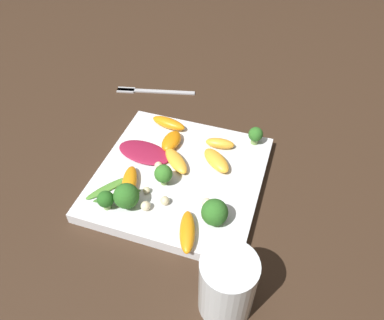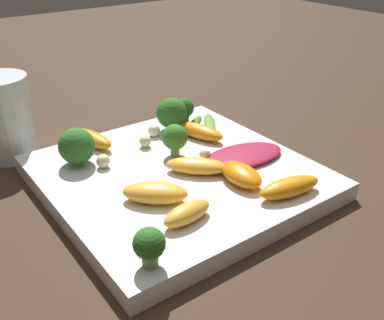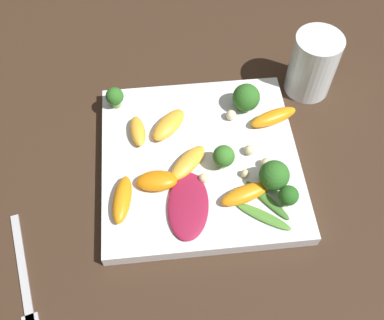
# 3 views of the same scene
# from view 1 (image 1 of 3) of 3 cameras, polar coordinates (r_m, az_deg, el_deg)

# --- Properties ---
(ground_plane) EXTENTS (2.40, 2.40, 0.00)m
(ground_plane) POSITION_cam_1_polar(r_m,az_deg,el_deg) (0.70, -1.86, -3.25)
(ground_plane) COLOR #382619
(plate) EXTENTS (0.30, 0.30, 0.02)m
(plate) POSITION_cam_1_polar(r_m,az_deg,el_deg) (0.70, -1.88, -2.65)
(plate) COLOR white
(plate) RESTS_ON ground_plane
(drinking_glass) EXTENTS (0.08, 0.08, 0.11)m
(drinking_glass) POSITION_cam_1_polar(r_m,az_deg,el_deg) (0.53, 5.36, -18.49)
(drinking_glass) COLOR white
(drinking_glass) RESTS_ON ground_plane
(fork) EXTENTS (0.19, 0.06, 0.01)m
(fork) POSITION_cam_1_polar(r_m,az_deg,el_deg) (0.93, -6.88, 10.49)
(fork) COLOR #B2B2B7
(fork) RESTS_ON ground_plane
(radicchio_leaf_0) EXTENTS (0.11, 0.07, 0.01)m
(radicchio_leaf_0) POSITION_cam_1_polar(r_m,az_deg,el_deg) (0.73, -7.31, 1.17)
(radicchio_leaf_0) COLOR maroon
(radicchio_leaf_0) RESTS_ON plate
(orange_segment_0) EXTENTS (0.05, 0.08, 0.02)m
(orange_segment_0) POSITION_cam_1_polar(r_m,az_deg,el_deg) (0.67, -9.51, -3.31)
(orange_segment_0) COLOR orange
(orange_segment_0) RESTS_ON plate
(orange_segment_1) EXTENTS (0.08, 0.04, 0.02)m
(orange_segment_1) POSITION_cam_1_polar(r_m,az_deg,el_deg) (0.78, -3.57, 5.62)
(orange_segment_1) COLOR orange
(orange_segment_1) RESTS_ON plate
(orange_segment_2) EXTENTS (0.04, 0.06, 0.02)m
(orange_segment_2) POSITION_cam_1_polar(r_m,az_deg,el_deg) (0.74, -3.16, 2.90)
(orange_segment_2) COLOR orange
(orange_segment_2) RESTS_ON plate
(orange_segment_3) EXTENTS (0.07, 0.07, 0.02)m
(orange_segment_3) POSITION_cam_1_polar(r_m,az_deg,el_deg) (0.70, 3.74, -0.07)
(orange_segment_3) COLOR #FCAD33
(orange_segment_3) RESTS_ON plate
(orange_segment_4) EXTENTS (0.07, 0.07, 0.02)m
(orange_segment_4) POSITION_cam_1_polar(r_m,az_deg,el_deg) (0.70, -2.44, -0.11)
(orange_segment_4) COLOR #FCAD33
(orange_segment_4) RESTS_ON plate
(orange_segment_5) EXTENTS (0.06, 0.03, 0.02)m
(orange_segment_5) POSITION_cam_1_polar(r_m,az_deg,el_deg) (0.73, 4.28, 2.54)
(orange_segment_5) COLOR #FCAD33
(orange_segment_5) RESTS_ON plate
(orange_segment_6) EXTENTS (0.05, 0.08, 0.02)m
(orange_segment_6) POSITION_cam_1_polar(r_m,az_deg,el_deg) (0.60, -0.72, -10.85)
(orange_segment_6) COLOR orange
(orange_segment_6) RESTS_ON plate
(broccoli_floret_0) EXTENTS (0.04, 0.04, 0.05)m
(broccoli_floret_0) POSITION_cam_1_polar(r_m,az_deg,el_deg) (0.60, 3.46, -7.97)
(broccoli_floret_0) COLOR #7A9E51
(broccoli_floret_0) RESTS_ON plate
(broccoli_floret_1) EXTENTS (0.03, 0.03, 0.04)m
(broccoli_floret_1) POSITION_cam_1_polar(r_m,az_deg,el_deg) (0.66, -4.38, -2.15)
(broccoli_floret_1) COLOR #7A9E51
(broccoli_floret_1) RESTS_ON plate
(broccoli_floret_2) EXTENTS (0.03, 0.03, 0.04)m
(broccoli_floret_2) POSITION_cam_1_polar(r_m,az_deg,el_deg) (0.64, -13.02, -5.91)
(broccoli_floret_2) COLOR #84AD5B
(broccoli_floret_2) RESTS_ON plate
(broccoli_floret_3) EXTENTS (0.04, 0.04, 0.05)m
(broccoli_floret_3) POSITION_cam_1_polar(r_m,az_deg,el_deg) (0.63, -9.97, -5.43)
(broccoli_floret_3) COLOR #84AD5B
(broccoli_floret_3) RESTS_ON plate
(broccoli_floret_4) EXTENTS (0.03, 0.03, 0.04)m
(broccoli_floret_4) POSITION_cam_1_polar(r_m,az_deg,el_deg) (0.74, 9.66, 3.79)
(broccoli_floret_4) COLOR #7A9E51
(broccoli_floret_4) RESTS_ON plate
(arugula_sprig_0) EXTENTS (0.08, 0.06, 0.01)m
(arugula_sprig_0) POSITION_cam_1_polar(r_m,az_deg,el_deg) (0.66, -11.32, -5.36)
(arugula_sprig_0) COLOR #3D7528
(arugula_sprig_0) RESTS_ON plate
(arugula_sprig_1) EXTENTS (0.06, 0.08, 0.01)m
(arugula_sprig_1) POSITION_cam_1_polar(r_m,az_deg,el_deg) (0.68, -12.77, -4.19)
(arugula_sprig_1) COLOR #518E33
(arugula_sprig_1) RESTS_ON plate
(macadamia_nut_0) EXTENTS (0.02, 0.02, 0.02)m
(macadamia_nut_0) POSITION_cam_1_polar(r_m,az_deg,el_deg) (0.63, 2.25, -6.53)
(macadamia_nut_0) COLOR beige
(macadamia_nut_0) RESTS_ON plate
(macadamia_nut_1) EXTENTS (0.02, 0.02, 0.02)m
(macadamia_nut_1) POSITION_cam_1_polar(r_m,az_deg,el_deg) (0.64, -4.48, -6.12)
(macadamia_nut_1) COLOR beige
(macadamia_nut_1) RESTS_ON plate
(macadamia_nut_2) EXTENTS (0.01, 0.01, 0.01)m
(macadamia_nut_2) POSITION_cam_1_polar(r_m,az_deg,el_deg) (0.66, -6.94, -4.60)
(macadamia_nut_2) COLOR beige
(macadamia_nut_2) RESTS_ON plate
(macadamia_nut_3) EXTENTS (0.02, 0.02, 0.02)m
(macadamia_nut_3) POSITION_cam_1_polar(r_m,az_deg,el_deg) (0.63, -7.09, -6.96)
(macadamia_nut_3) COLOR beige
(macadamia_nut_3) RESTS_ON plate
(macadamia_nut_4) EXTENTS (0.01, 0.01, 0.01)m
(macadamia_nut_4) POSITION_cam_1_polar(r_m,az_deg,el_deg) (0.69, -5.14, -0.84)
(macadamia_nut_4) COLOR beige
(macadamia_nut_4) RESTS_ON plate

